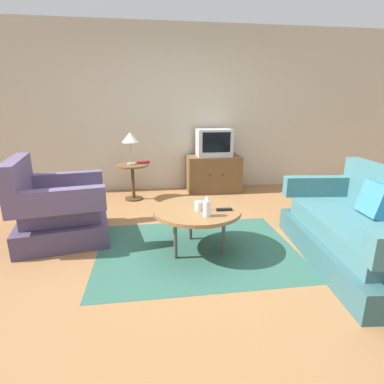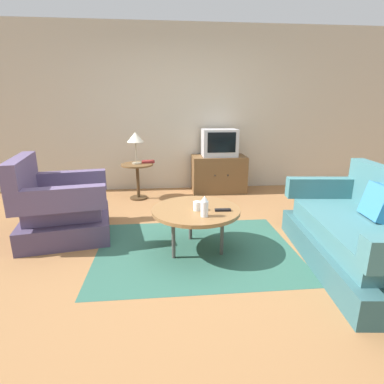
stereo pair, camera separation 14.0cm
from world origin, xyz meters
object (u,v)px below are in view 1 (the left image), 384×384
at_px(television, 214,143).
at_px(couch, 363,233).
at_px(tv_stand, 213,174).
at_px(tv_remote_dark, 224,209).
at_px(mug, 199,206).
at_px(book, 143,162).
at_px(armchair, 57,212).
at_px(coffee_table, 197,211).
at_px(vase, 207,206).
at_px(side_table, 133,174).
at_px(table_lamp, 130,138).

bearing_deg(television, couch, -71.72).
distance_m(tv_stand, tv_remote_dark, 2.29).
height_order(mug, book, book).
bearing_deg(book, armchair, -128.21).
xyz_separation_m(armchair, coffee_table, (1.48, -0.51, 0.11)).
distance_m(couch, vase, 1.47).
bearing_deg(book, side_table, -154.97).
relative_size(mug, tv_remote_dark, 0.79).
distance_m(armchair, couch, 3.11).
height_order(table_lamp, mug, table_lamp).
relative_size(couch, book, 8.71).
xyz_separation_m(television, book, (-1.17, -0.19, -0.26)).
distance_m(tv_remote_dark, book, 2.21).
bearing_deg(tv_remote_dark, side_table, 118.41).
height_order(side_table, table_lamp, table_lamp).
bearing_deg(armchair, book, 137.17).
bearing_deg(table_lamp, vase, -69.73).
height_order(coffee_table, tv_stand, tv_stand).
xyz_separation_m(side_table, book, (0.17, 0.10, 0.17)).
relative_size(armchair, side_table, 1.90).
bearing_deg(coffee_table, tv_stand, 73.80).
height_order(armchair, couch, armchair).
bearing_deg(tv_stand, tv_remote_dark, -99.46).
distance_m(table_lamp, mug, 2.11).
relative_size(couch, tv_remote_dark, 11.62).
bearing_deg(vase, side_table, 110.28).
height_order(vase, mug, vase).
distance_m(table_lamp, book, 0.42).
bearing_deg(coffee_table, tv_remote_dark, -20.94).
height_order(tv_stand, tv_remote_dark, tv_stand).
xyz_separation_m(table_lamp, mug, (0.74, -1.93, -0.46)).
height_order(side_table, television, television).
bearing_deg(tv_remote_dark, book, 113.37).
relative_size(coffee_table, tv_stand, 0.98).
height_order(side_table, tv_remote_dark, side_table).
distance_m(couch, side_table, 3.20).
bearing_deg(vase, table_lamp, 110.27).
distance_m(couch, book, 3.17).
distance_m(armchair, vase, 1.71).
height_order(tv_stand, table_lamp, table_lamp).
distance_m(coffee_table, television, 2.28).
height_order(side_table, mug, side_table).
height_order(tv_stand, mug, tv_stand).
bearing_deg(vase, mug, 102.64).
distance_m(side_table, table_lamp, 0.55).
relative_size(armchair, couch, 0.59).
bearing_deg(tv_stand, mug, -105.49).
distance_m(side_table, television, 1.44).
xyz_separation_m(mug, tv_remote_dark, (0.24, -0.05, -0.03)).
height_order(armchair, coffee_table, armchair).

